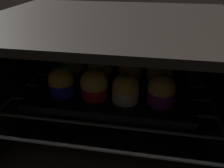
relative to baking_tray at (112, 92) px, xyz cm
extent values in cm
cube|color=black|center=(0.00, -1.95, -15.44)|extent=(59.00, 47.00, 1.50)
cube|color=black|center=(0.00, -1.95, 20.06)|extent=(59.00, 47.00, 1.50)
cube|color=black|center=(0.00, 20.80, 2.31)|extent=(59.00, 1.50, 34.00)
cube|color=black|center=(-28.75, -1.95, 2.31)|extent=(1.50, 47.00, 34.00)
cylinder|color=#4C494C|center=(0.00, -20.95, -1.09)|extent=(54.00, 0.80, 0.80)
cylinder|color=#4C494C|center=(0.00, -13.35, -1.09)|extent=(54.00, 0.80, 0.80)
cylinder|color=#4C494C|center=(0.00, -5.75, -1.09)|extent=(54.00, 0.80, 0.80)
cylinder|color=#4C494C|center=(0.00, 1.85, -1.09)|extent=(54.00, 0.80, 0.80)
cylinder|color=#4C494C|center=(0.00, 9.45, -1.09)|extent=(54.00, 0.80, 0.80)
cylinder|color=#4C494C|center=(0.00, 17.05, -1.09)|extent=(54.00, 0.80, 0.80)
cylinder|color=#4C494C|center=(-27.00, -1.95, -1.09)|extent=(0.80, 42.00, 0.80)
cylinder|color=#4C494C|center=(27.00, -1.95, -1.09)|extent=(0.80, 42.00, 0.80)
cube|color=black|center=(0.00, 0.00, -0.09)|extent=(41.91, 25.04, 1.20)
cube|color=black|center=(0.00, -12.12, 1.01)|extent=(41.91, 0.80, 1.00)
cube|color=black|center=(0.00, 12.12, 1.01)|extent=(41.91, 0.80, 1.00)
cube|color=black|center=(-20.55, 0.00, 1.01)|extent=(0.80, 25.04, 1.00)
cube|color=black|center=(20.55, 0.00, 1.01)|extent=(0.80, 25.04, 1.00)
cylinder|color=#1928B7|center=(-12.90, -3.87, 2.22)|extent=(6.81, 6.81, 3.41)
sphere|color=gold|center=(-12.90, -3.87, 4.76)|extent=(6.82, 6.82, 6.82)
sphere|color=#1E6023|center=(-11.50, -3.52, 7.61)|extent=(2.54, 2.54, 2.54)
cylinder|color=red|center=(-3.94, -3.92, 2.22)|extent=(6.81, 6.81, 3.41)
sphere|color=gold|center=(-3.94, -3.92, 4.74)|extent=(7.24, 7.24, 7.24)
sphere|color=#28702D|center=(-3.48, -3.69, 7.72)|extent=(1.96, 1.96, 1.96)
cylinder|color=silver|center=(4.20, -4.31, 2.22)|extent=(6.81, 6.81, 3.41)
sphere|color=gold|center=(4.20, -4.31, 4.65)|extent=(6.66, 6.66, 6.66)
sphere|color=#28702D|center=(4.18, -5.02, 6.75)|extent=(2.56, 2.56, 2.56)
cylinder|color=#7A238C|center=(13.03, -3.92, 2.22)|extent=(6.81, 6.81, 3.41)
sphere|color=gold|center=(13.03, -3.92, 4.84)|extent=(6.87, 6.87, 6.87)
cylinder|color=#0C8C84|center=(-12.80, 4.59, 2.22)|extent=(6.81, 6.81, 3.41)
sphere|color=gold|center=(-12.80, 4.59, 4.60)|extent=(6.90, 6.90, 6.90)
sphere|color=#28702D|center=(-13.06, 4.47, 6.79)|extent=(2.51, 2.51, 2.51)
cylinder|color=#1928B7|center=(-4.11, 4.08, 2.22)|extent=(6.81, 6.81, 3.41)
sphere|color=gold|center=(-4.11, 4.08, 5.05)|extent=(7.26, 7.26, 7.26)
sphere|color=#28702D|center=(-3.96, 3.95, 7.77)|extent=(2.28, 2.28, 2.28)
cylinder|color=#0C8C84|center=(4.37, 4.39, 2.22)|extent=(6.81, 6.81, 3.41)
sphere|color=gold|center=(4.37, 4.39, 5.12)|extent=(6.78, 6.78, 6.78)
cylinder|color=#1928B7|center=(12.48, 4.44, 2.22)|extent=(6.81, 6.81, 3.41)
sphere|color=#E0CC7A|center=(12.48, 4.44, 4.68)|extent=(7.37, 7.37, 7.37)
sphere|color=#1E6023|center=(12.43, 4.24, 7.75)|extent=(2.19, 2.19, 2.19)
camera|label=1|loc=(9.22, -53.29, 31.63)|focal=36.14mm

